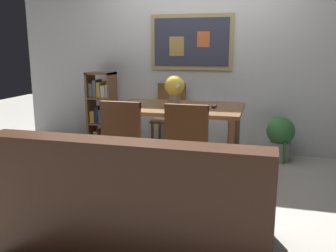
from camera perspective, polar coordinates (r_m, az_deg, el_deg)
The scene contains 11 objects.
ground_plane at distance 3.87m, azimuth 1.28°, elevation -8.79°, with size 12.00×12.00×0.00m, color #B7B2A8.
wall_back_with_painting at distance 4.97m, azimuth 5.18°, elevation 11.22°, with size 5.20×0.14×2.60m.
dining_table at distance 4.06m, azimuth 1.60°, elevation 1.76°, with size 1.41×0.94×0.75m.
dining_chair_far_left at distance 4.88m, azimuth 0.30°, elevation 2.22°, with size 0.40×0.41×0.91m.
dining_chair_near_left at distance 3.46m, azimuth -6.70°, elevation -2.08°, with size 0.40×0.41×0.91m.
dining_chair_near_right at distance 3.28m, azimuth 3.21°, elevation -2.82°, with size 0.40×0.41×0.91m.
leather_couch at distance 2.59m, azimuth -4.81°, elevation -12.28°, with size 1.80×0.84×0.84m.
bookshelf at distance 5.14m, azimuth -10.26°, elevation 2.09°, with size 0.36×0.28×1.05m.
potted_ivy at distance 4.70m, azimuth 17.14°, elevation -1.60°, with size 0.34×0.34×0.55m.
flower_vase at distance 4.02m, azimuth 1.07°, elevation 5.99°, with size 0.23×0.22×0.34m.
tv_remote at distance 3.99m, azimuth 7.25°, elevation 3.06°, with size 0.05×0.16×0.02m.
Camera 1 is at (0.85, -3.51, 1.39)m, focal length 39.01 mm.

